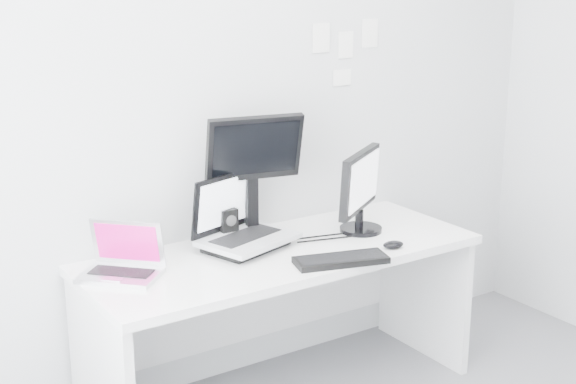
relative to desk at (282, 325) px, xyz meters
name	(u,v)px	position (x,y,z in m)	size (l,w,h in m)	color
back_wall	(240,102)	(0.00, 0.35, 0.99)	(3.60, 3.60, 0.00)	silver
desk	(282,325)	(0.00, 0.00, 0.00)	(1.80, 0.70, 0.73)	white
macbook	(119,251)	(-0.73, 0.08, 0.48)	(0.31, 0.23, 0.23)	silver
speaker	(227,225)	(-0.15, 0.23, 0.45)	(0.08, 0.08, 0.16)	black
dell_laptop	(248,213)	(-0.12, 0.09, 0.54)	(0.41, 0.32, 0.34)	silver
rear_monitor	(253,176)	(-0.02, 0.20, 0.67)	(0.44, 0.16, 0.60)	black
samsung_monitor	(362,190)	(0.46, 0.01, 0.57)	(0.44, 0.20, 0.41)	black
keyboard	(341,260)	(0.12, -0.28, 0.38)	(0.40, 0.14, 0.03)	black
mouse	(393,245)	(0.43, -0.26, 0.38)	(0.10, 0.06, 0.03)	black
wall_note_0	(321,38)	(0.45, 0.34, 1.26)	(0.10, 0.00, 0.14)	white
wall_note_1	(346,45)	(0.60, 0.34, 1.22)	(0.09, 0.00, 0.13)	white
wall_note_2	(370,33)	(0.75, 0.34, 1.26)	(0.10, 0.00, 0.14)	white
wall_note_3	(342,78)	(0.58, 0.34, 1.05)	(0.11, 0.00, 0.08)	white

